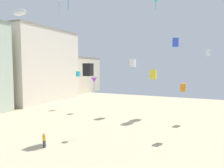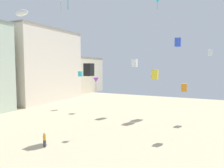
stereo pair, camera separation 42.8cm
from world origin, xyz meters
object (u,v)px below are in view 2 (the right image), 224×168
at_px(kite_flyer, 44,139).
at_px(kite_cyan_box, 80,74).
at_px(kite_yellow_box, 155,74).
at_px(kite_purple_delta, 96,80).
at_px(kite_white_box, 210,53).
at_px(kite_black_box, 89,70).
at_px(kite_white_parafoil, 22,13).
at_px(kite_orange_box_2, 184,88).
at_px(kite_white_box_2, 135,63).
at_px(kite_blue_box, 178,42).
at_px(kite_cyan_delta_2, 157,1).

height_order(kite_flyer, kite_cyan_box, kite_cyan_box).
bearing_deg(kite_yellow_box, kite_purple_delta, 174.22).
distance_m(kite_white_box, kite_black_box, 22.84).
distance_m(kite_yellow_box, kite_white_parafoil, 23.76).
xyz_separation_m(kite_flyer, kite_orange_box_2, (13.56, 11.10, 5.42)).
height_order(kite_orange_box_2, kite_white_parafoil, kite_white_parafoil).
height_order(kite_white_parafoil, kite_purple_delta, kite_white_parafoil).
distance_m(kite_yellow_box, kite_purple_delta, 12.82).
distance_m(kite_cyan_box, kite_purple_delta, 5.41).
bearing_deg(kite_cyan_box, kite_black_box, -52.69).
height_order(kite_white_box_2, kite_white_parafoil, kite_white_parafoil).
xyz_separation_m(kite_blue_box, kite_orange_box_2, (3.21, -15.42, -7.57)).
bearing_deg(kite_white_box, kite_white_box_2, -170.97).
relative_size(kite_white_box, kite_yellow_box, 0.70).
xyz_separation_m(kite_white_box, kite_white_parafoil, (-26.14, -17.72, 5.69)).
distance_m(kite_cyan_box, kite_blue_box, 21.80).
bearing_deg(kite_white_box, kite_blue_box, 156.41).
bearing_deg(kite_white_parafoil, kite_white_box_2, 50.66).
bearing_deg(kite_cyan_box, kite_yellow_box, -9.62).
relative_size(kite_flyer, kite_blue_box, 0.95).
distance_m(kite_cyan_box, kite_orange_box_2, 26.04).
bearing_deg(kite_white_box_2, kite_flyer, -97.70).
distance_m(kite_cyan_box, kite_black_box, 19.86).
height_order(kite_yellow_box, kite_white_box_2, kite_white_box_2).
bearing_deg(kite_blue_box, kite_white_box_2, -147.41).
relative_size(kite_yellow_box, kite_cyan_delta_2, 0.92).
distance_m(kite_flyer, kite_white_box_2, 23.70).
bearing_deg(kite_cyan_box, kite_orange_box_2, -25.04).
bearing_deg(kite_flyer, kite_white_parafoil, -47.95).
height_order(kite_blue_box, kite_cyan_delta_2, kite_cyan_delta_2).
xyz_separation_m(kite_blue_box, kite_cyan_delta_2, (-2.25, -8.24, 6.08)).
bearing_deg(kite_white_box_2, kite_orange_box_2, -45.20).
bearing_deg(kite_white_box_2, kite_blue_box, 32.59).
relative_size(kite_cyan_box, kite_purple_delta, 0.41).
distance_m(kite_black_box, kite_purple_delta, 15.88).
relative_size(kite_cyan_box, kite_white_parafoil, 0.45).
height_order(kite_flyer, kite_purple_delta, kite_purple_delta).
distance_m(kite_orange_box_2, kite_white_parafoil, 26.27).
bearing_deg(kite_black_box, kite_white_box, 50.83).
height_order(kite_white_box, kite_orange_box_2, kite_white_box).
xyz_separation_m(kite_white_box_2, kite_purple_delta, (-7.95, -1.39, -3.48)).
bearing_deg(kite_white_box_2, kite_cyan_delta_2, -34.29).
bearing_deg(kite_white_parafoil, kite_purple_delta, 71.24).
bearing_deg(kite_orange_box_2, kite_white_box_2, 134.80).
xyz_separation_m(kite_cyan_box, kite_purple_delta, (5.00, -1.71, -1.15)).
distance_m(kite_white_box, kite_yellow_box, 10.61).
bearing_deg(kite_cyan_delta_2, kite_white_parafoil, -146.02).
xyz_separation_m(kite_white_box, kite_yellow_box, (-8.64, -4.80, -3.86)).
bearing_deg(kite_orange_box_2, kite_white_parafoil, -168.15).
xyz_separation_m(kite_blue_box, kite_white_parafoil, (-20.18, -20.32, 3.34)).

